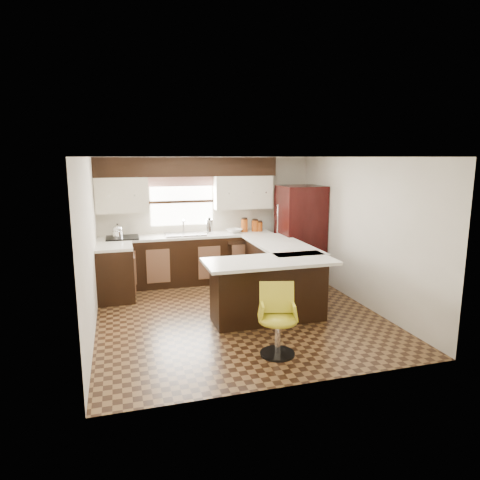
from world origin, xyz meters
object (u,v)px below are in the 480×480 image
object	(u,v)px
peninsula_long	(278,272)
peninsula_return	(268,291)
refrigerator	(300,234)
bar_chair	(278,321)

from	to	relation	value
peninsula_long	peninsula_return	world-z (taller)	same
refrigerator	bar_chair	distance (m)	3.38
peninsula_long	peninsula_return	xyz separation A→B (m)	(-0.53, -0.97, 0.00)
peninsula_return	refrigerator	distance (m)	2.29
peninsula_long	peninsula_return	bearing A→B (deg)	-118.30
bar_chair	peninsula_long	bearing A→B (deg)	83.86
peninsula_return	bar_chair	size ratio (longest dim) A/B	1.87
peninsula_return	refrigerator	xyz separation A→B (m)	(1.31, 1.82, 0.48)
peninsula_long	bar_chair	xyz separation A→B (m)	(-0.81, -2.09, -0.01)
refrigerator	peninsula_return	bearing A→B (deg)	-125.67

